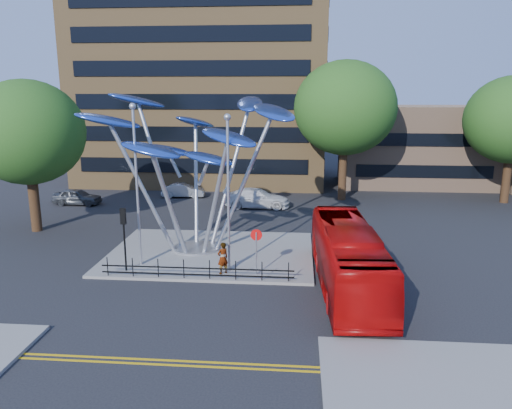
# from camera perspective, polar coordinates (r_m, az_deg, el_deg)

# --- Properties ---
(ground) EXTENTS (120.00, 120.00, 0.00)m
(ground) POSITION_cam_1_polar(r_m,az_deg,el_deg) (24.41, -5.23, -10.25)
(ground) COLOR black
(ground) RESTS_ON ground
(traffic_island) EXTENTS (12.00, 9.00, 0.15)m
(traffic_island) POSITION_cam_1_polar(r_m,az_deg,el_deg) (30.07, -5.13, -5.54)
(traffic_island) COLOR slate
(traffic_island) RESTS_ON ground
(pavement_right) EXTENTS (12.00, 6.00, 0.15)m
(pavement_right) POSITION_cam_1_polar(r_m,az_deg,el_deg) (19.12, 26.77, -18.47)
(pavement_right) COLOR slate
(pavement_right) RESTS_ON ground
(double_yellow_near) EXTENTS (40.00, 0.12, 0.01)m
(double_yellow_near) POSITION_cam_1_polar(r_m,az_deg,el_deg) (19.16, -8.50, -17.27)
(double_yellow_near) COLOR gold
(double_yellow_near) RESTS_ON ground
(double_yellow_far) EXTENTS (40.00, 0.12, 0.01)m
(double_yellow_far) POSITION_cam_1_polar(r_m,az_deg,el_deg) (18.91, -8.72, -17.72)
(double_yellow_far) COLOR gold
(double_yellow_far) RESTS_ON ground
(brick_tower) EXTENTS (25.00, 15.00, 30.00)m
(brick_tower) POSITION_cam_1_polar(r_m,az_deg,el_deg) (55.25, -5.95, 18.56)
(brick_tower) COLOR olive
(brick_tower) RESTS_ON ground
(low_building_near) EXTENTS (15.00, 8.00, 8.00)m
(low_building_near) POSITION_cam_1_polar(r_m,az_deg,el_deg) (53.69, 17.81, 6.41)
(low_building_near) COLOR tan
(low_building_near) RESTS_ON ground
(tree_right) EXTENTS (8.80, 8.80, 12.11)m
(tree_right) POSITION_cam_1_polar(r_m,az_deg,el_deg) (44.25, 10.15, 10.79)
(tree_right) COLOR black
(tree_right) RESTS_ON ground
(tree_left) EXTENTS (7.60, 7.60, 10.32)m
(tree_left) POSITION_cam_1_polar(r_m,az_deg,el_deg) (36.92, -24.68, 7.46)
(tree_left) COLOR black
(tree_left) RESTS_ON ground
(leaf_sculpture) EXTENTS (12.72, 9.54, 9.51)m
(leaf_sculpture) POSITION_cam_1_polar(r_m,az_deg,el_deg) (29.52, -7.23, 7.58)
(leaf_sculpture) COLOR #9EA0A5
(leaf_sculpture) RESTS_ON traffic_island
(street_lamp_left) EXTENTS (0.36, 0.36, 8.80)m
(street_lamp_left) POSITION_cam_1_polar(r_m,az_deg,el_deg) (27.30, -13.54, 3.67)
(street_lamp_left) COLOR #9EA0A5
(street_lamp_left) RESTS_ON traffic_island
(street_lamp_right) EXTENTS (0.36, 0.36, 8.30)m
(street_lamp_right) POSITION_cam_1_polar(r_m,az_deg,el_deg) (25.71, -3.21, 2.86)
(street_lamp_right) COLOR #9EA0A5
(street_lamp_right) RESTS_ON traffic_island
(traffic_light_island) EXTENTS (0.28, 0.18, 3.42)m
(traffic_light_island) POSITION_cam_1_polar(r_m,az_deg,el_deg) (27.11, -14.89, -2.41)
(traffic_light_island) COLOR black
(traffic_light_island) RESTS_ON traffic_island
(no_entry_sign_island) EXTENTS (0.60, 0.10, 2.45)m
(no_entry_sign_island) POSITION_cam_1_polar(r_m,az_deg,el_deg) (25.87, 0.04, -4.54)
(no_entry_sign_island) COLOR #9EA0A5
(no_entry_sign_island) RESTS_ON traffic_island
(pedestrian_railing_front) EXTENTS (10.00, 0.06, 1.00)m
(pedestrian_railing_front) POSITION_cam_1_polar(r_m,az_deg,el_deg) (25.93, -6.80, -7.54)
(pedestrian_railing_front) COLOR black
(pedestrian_railing_front) RESTS_ON traffic_island
(red_bus) EXTENTS (3.25, 11.43, 3.15)m
(red_bus) POSITION_cam_1_polar(r_m,az_deg,el_deg) (24.96, 10.46, -6.02)
(red_bus) COLOR #B50808
(red_bus) RESTS_ON ground
(pedestrian) EXTENTS (0.74, 0.71, 1.71)m
(pedestrian) POSITION_cam_1_polar(r_m,az_deg,el_deg) (26.31, -3.82, -6.12)
(pedestrian) COLOR gray
(pedestrian) RESTS_ON traffic_island
(parked_car_left) EXTENTS (4.11, 1.76, 1.38)m
(parked_car_left) POSITION_cam_1_polar(r_m,az_deg,el_deg) (45.12, -19.77, 0.84)
(parked_car_left) COLOR #44484C
(parked_car_left) RESTS_ON ground
(parked_car_mid) EXTENTS (3.95, 1.64, 1.27)m
(parked_car_mid) POSITION_cam_1_polar(r_m,az_deg,el_deg) (45.88, -8.32, 1.60)
(parked_car_mid) COLOR #9C9FA3
(parked_car_mid) RESTS_ON ground
(parked_car_right) EXTENTS (5.45, 2.22, 1.58)m
(parked_car_right) POSITION_cam_1_polar(r_m,az_deg,el_deg) (41.43, 0.09, 0.73)
(parked_car_right) COLOR silver
(parked_car_right) RESTS_ON ground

